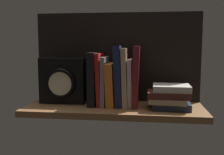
{
  "coord_description": "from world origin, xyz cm",
  "views": [
    {
      "loc": [
        12.94,
        -107.15,
        25.23
      ],
      "look_at": [
        -1.2,
        3.42,
        11.55
      ],
      "focal_mm": 42.76,
      "sensor_mm": 36.0,
      "label": 1
    }
  ],
  "objects_px": {
    "book_black_skeptic": "(94,78)",
    "book_white_catcher": "(130,82)",
    "book_red_requiem": "(100,79)",
    "book_orange_pandolfini": "(111,84)",
    "book_tan_shortstories": "(125,77)",
    "book_stack_side": "(170,97)",
    "book_maroon_dawkins": "(136,76)",
    "framed_clock": "(63,81)",
    "book_gray_chess": "(105,81)",
    "book_navy_bierce": "(119,75)"
  },
  "relations": [
    {
      "from": "book_navy_bierce",
      "to": "book_black_skeptic",
      "type": "bearing_deg",
      "value": 180.0
    },
    {
      "from": "book_white_catcher",
      "to": "book_stack_side",
      "type": "distance_m",
      "value": 0.17
    },
    {
      "from": "book_maroon_dawkins",
      "to": "framed_clock",
      "type": "relative_size",
      "value": 1.26
    },
    {
      "from": "book_black_skeptic",
      "to": "book_stack_side",
      "type": "distance_m",
      "value": 0.32
    },
    {
      "from": "book_gray_chess",
      "to": "book_orange_pandolfini",
      "type": "distance_m",
      "value": 0.03
    },
    {
      "from": "book_navy_bierce",
      "to": "book_stack_side",
      "type": "height_order",
      "value": "book_navy_bierce"
    },
    {
      "from": "book_white_catcher",
      "to": "book_maroon_dawkins",
      "type": "bearing_deg",
      "value": 0.0
    },
    {
      "from": "book_white_catcher",
      "to": "book_maroon_dawkins",
      "type": "relative_size",
      "value": 0.78
    },
    {
      "from": "book_orange_pandolfini",
      "to": "book_stack_side",
      "type": "xyz_separation_m",
      "value": [
        0.24,
        -0.05,
        -0.04
      ]
    },
    {
      "from": "book_black_skeptic",
      "to": "book_orange_pandolfini",
      "type": "height_order",
      "value": "book_black_skeptic"
    },
    {
      "from": "book_maroon_dawkins",
      "to": "book_stack_side",
      "type": "height_order",
      "value": "book_maroon_dawkins"
    },
    {
      "from": "book_maroon_dawkins",
      "to": "book_stack_side",
      "type": "relative_size",
      "value": 1.46
    },
    {
      "from": "book_stack_side",
      "to": "book_white_catcher",
      "type": "bearing_deg",
      "value": 161.9
    },
    {
      "from": "book_tan_shortstories",
      "to": "book_white_catcher",
      "type": "height_order",
      "value": "book_tan_shortstories"
    },
    {
      "from": "book_gray_chess",
      "to": "framed_clock",
      "type": "xyz_separation_m",
      "value": [
        -0.19,
        0.0,
        -0.0
      ]
    },
    {
      "from": "book_red_requiem",
      "to": "book_tan_shortstories",
      "type": "bearing_deg",
      "value": 0.0
    },
    {
      "from": "book_navy_bierce",
      "to": "framed_clock",
      "type": "height_order",
      "value": "book_navy_bierce"
    },
    {
      "from": "book_black_skeptic",
      "to": "book_white_catcher",
      "type": "distance_m",
      "value": 0.16
    },
    {
      "from": "book_tan_shortstories",
      "to": "framed_clock",
      "type": "bearing_deg",
      "value": 179.91
    },
    {
      "from": "book_gray_chess",
      "to": "book_white_catcher",
      "type": "relative_size",
      "value": 1.05
    },
    {
      "from": "book_black_skeptic",
      "to": "book_maroon_dawkins",
      "type": "distance_m",
      "value": 0.18
    },
    {
      "from": "book_red_requiem",
      "to": "book_navy_bierce",
      "type": "distance_m",
      "value": 0.08
    },
    {
      "from": "book_black_skeptic",
      "to": "book_red_requiem",
      "type": "distance_m",
      "value": 0.03
    },
    {
      "from": "book_orange_pandolfini",
      "to": "book_stack_side",
      "type": "bearing_deg",
      "value": -12.23
    },
    {
      "from": "book_navy_bierce",
      "to": "framed_clock",
      "type": "bearing_deg",
      "value": 179.9
    },
    {
      "from": "book_orange_pandolfini",
      "to": "book_white_catcher",
      "type": "relative_size",
      "value": 0.9
    },
    {
      "from": "book_red_requiem",
      "to": "book_orange_pandolfini",
      "type": "distance_m",
      "value": 0.05
    },
    {
      "from": "book_black_skeptic",
      "to": "book_tan_shortstories",
      "type": "bearing_deg",
      "value": 0.0
    },
    {
      "from": "book_navy_bierce",
      "to": "book_tan_shortstories",
      "type": "relative_size",
      "value": 1.04
    },
    {
      "from": "book_red_requiem",
      "to": "book_tan_shortstories",
      "type": "relative_size",
      "value": 0.91
    },
    {
      "from": "book_black_skeptic",
      "to": "book_white_catcher",
      "type": "xyz_separation_m",
      "value": [
        0.15,
        0.0,
        -0.01
      ]
    },
    {
      "from": "book_maroon_dawkins",
      "to": "book_white_catcher",
      "type": "bearing_deg",
      "value": 180.0
    },
    {
      "from": "book_gray_chess",
      "to": "book_maroon_dawkins",
      "type": "relative_size",
      "value": 0.82
    },
    {
      "from": "book_red_requiem",
      "to": "book_white_catcher",
      "type": "bearing_deg",
      "value": 0.0
    },
    {
      "from": "framed_clock",
      "to": "book_red_requiem",
      "type": "bearing_deg",
      "value": -0.15
    },
    {
      "from": "book_tan_shortstories",
      "to": "book_white_catcher",
      "type": "distance_m",
      "value": 0.03
    },
    {
      "from": "book_tan_shortstories",
      "to": "book_stack_side",
      "type": "bearing_deg",
      "value": -16.06
    },
    {
      "from": "book_stack_side",
      "to": "framed_clock",
      "type": "bearing_deg",
      "value": 173.39
    },
    {
      "from": "book_navy_bierce",
      "to": "book_white_catcher",
      "type": "height_order",
      "value": "book_navy_bierce"
    },
    {
      "from": "book_white_catcher",
      "to": "book_gray_chess",
      "type": "bearing_deg",
      "value": 180.0
    },
    {
      "from": "book_red_requiem",
      "to": "book_orange_pandolfini",
      "type": "height_order",
      "value": "book_red_requiem"
    },
    {
      "from": "book_red_requiem",
      "to": "book_maroon_dawkins",
      "type": "distance_m",
      "value": 0.15
    },
    {
      "from": "framed_clock",
      "to": "book_white_catcher",
      "type": "bearing_deg",
      "value": -0.09
    },
    {
      "from": "book_tan_shortstories",
      "to": "book_gray_chess",
      "type": "bearing_deg",
      "value": 180.0
    },
    {
      "from": "book_orange_pandolfini",
      "to": "framed_clock",
      "type": "height_order",
      "value": "framed_clock"
    },
    {
      "from": "book_black_skeptic",
      "to": "book_orange_pandolfini",
      "type": "relative_size",
      "value": 1.27
    },
    {
      "from": "book_white_catcher",
      "to": "book_maroon_dawkins",
      "type": "height_order",
      "value": "book_maroon_dawkins"
    },
    {
      "from": "book_white_catcher",
      "to": "book_orange_pandolfini",
      "type": "bearing_deg",
      "value": 180.0
    },
    {
      "from": "book_maroon_dawkins",
      "to": "book_red_requiem",
      "type": "bearing_deg",
      "value": 180.0
    },
    {
      "from": "book_orange_pandolfini",
      "to": "book_red_requiem",
      "type": "bearing_deg",
      "value": 180.0
    }
  ]
}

